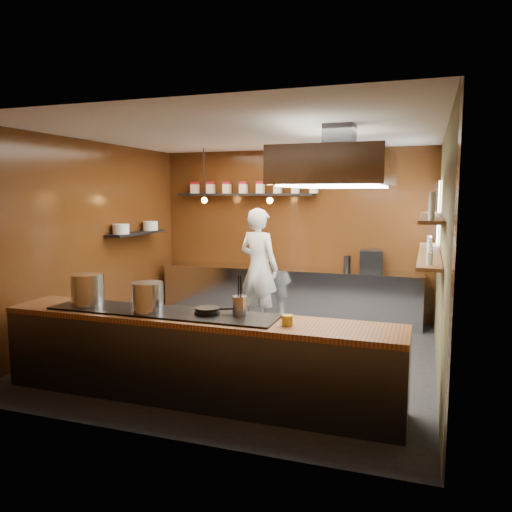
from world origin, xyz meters
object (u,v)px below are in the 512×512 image
at_px(extractor_hood, 339,168).
at_px(espresso_machine, 371,261).
at_px(stockpot_large, 87,290).
at_px(chef, 259,268).
at_px(stockpot_small, 148,297).

distance_m(extractor_hood, espresso_machine, 2.97).
height_order(stockpot_large, chef, chef).
xyz_separation_m(stockpot_large, stockpot_small, (0.82, -0.06, -0.02)).
distance_m(extractor_hood, chef, 2.93).
relative_size(extractor_hood, espresso_machine, 5.38).
bearing_deg(stockpot_large, stockpot_small, -3.95).
height_order(stockpot_small, espresso_machine, espresso_machine).
distance_m(extractor_hood, stockpot_large, 3.22).
xyz_separation_m(stockpot_small, espresso_machine, (1.95, 3.88, -0.01)).
distance_m(stockpot_small, espresso_machine, 4.34).
relative_size(stockpot_small, espresso_machine, 0.92).
relative_size(extractor_hood, stockpot_small, 5.86).
bearing_deg(stockpot_large, chef, 72.12).
xyz_separation_m(stockpot_large, espresso_machine, (2.77, 3.82, -0.03)).
height_order(extractor_hood, stockpot_small, extractor_hood).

